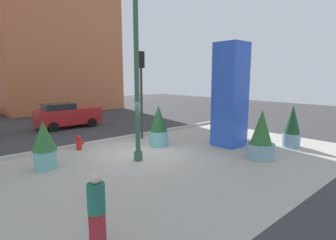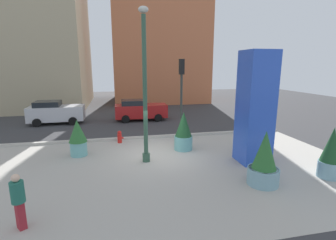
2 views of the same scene
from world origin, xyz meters
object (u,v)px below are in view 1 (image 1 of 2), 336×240
object	(u,v)px
traffic_light_corner	(141,81)
potted_plant_by_pillar	(261,138)
potted_plant_mid_plaza	(292,127)
fire_hydrant	(79,143)
potted_plant_curbside	(158,127)
lamp_post	(137,79)
pedestrian_on_sidewalk	(97,208)
potted_plant_near_left	(44,144)
art_pillar_blue	(230,95)
car_far_lane	(67,115)

from	to	relation	value
traffic_light_corner	potted_plant_by_pillar	bearing A→B (deg)	-76.78
potted_plant_mid_plaza	fire_hydrant	size ratio (longest dim) A/B	2.84
potted_plant_by_pillar	potted_plant_curbside	bearing A→B (deg)	112.63
potted_plant_by_pillar	potted_plant_mid_plaza	world-z (taller)	potted_plant_by_pillar
lamp_post	pedestrian_on_sidewalk	size ratio (longest dim) A/B	4.24
potted_plant_near_left	potted_plant_by_pillar	bearing A→B (deg)	-33.00
lamp_post	art_pillar_blue	size ratio (longest dim) A/B	1.35
lamp_post	car_far_lane	bearing A→B (deg)	86.06
fire_hydrant	traffic_light_corner	xyz separation A→B (m)	(3.78, 0.00, 2.94)
art_pillar_blue	potted_plant_curbside	bearing A→B (deg)	139.72
fire_hydrant	lamp_post	bearing A→B (deg)	-70.04
traffic_light_corner	art_pillar_blue	bearing A→B (deg)	-61.01
fire_hydrant	potted_plant_by_pillar	bearing A→B (deg)	-51.01
potted_plant_near_left	potted_plant_curbside	size ratio (longest dim) A/B	0.89
art_pillar_blue	pedestrian_on_sidewalk	bearing A→B (deg)	-159.95
car_far_lane	pedestrian_on_sidewalk	size ratio (longest dim) A/B	2.61
potted_plant_near_left	potted_plant_mid_plaza	bearing A→B (deg)	-24.76
traffic_light_corner	car_far_lane	distance (m)	6.91
art_pillar_blue	traffic_light_corner	distance (m)	4.98
lamp_post	car_far_lane	distance (m)	9.81
lamp_post	traffic_light_corner	xyz separation A→B (m)	(2.59, 3.28, -0.11)
pedestrian_on_sidewalk	traffic_light_corner	bearing A→B (deg)	48.83
art_pillar_blue	pedestrian_on_sidewalk	distance (m)	9.78
potted_plant_curbside	potted_plant_mid_plaza	xyz separation A→B (m)	(4.94, -4.61, 0.02)
fire_hydrant	pedestrian_on_sidewalk	xyz separation A→B (m)	(-2.88, -7.61, 0.55)
traffic_light_corner	pedestrian_on_sidewalk	bearing A→B (deg)	-131.17
potted_plant_by_pillar	potted_plant_curbside	size ratio (longest dim) A/B	1.02
potted_plant_by_pillar	potted_plant_mid_plaza	xyz separation A→B (m)	(3.01, 0.01, 0.09)
fire_hydrant	traffic_light_corner	size ratio (longest dim) A/B	0.15
potted_plant_mid_plaza	pedestrian_on_sidewalk	bearing A→B (deg)	-174.73
art_pillar_blue	potted_plant_curbside	distance (m)	3.97
fire_hydrant	car_far_lane	world-z (taller)	car_far_lane
art_pillar_blue	car_far_lane	bearing A→B (deg)	112.44
lamp_post	traffic_light_corner	world-z (taller)	lamp_post
lamp_post	fire_hydrant	distance (m)	4.63
traffic_light_corner	car_far_lane	xyz separation A→B (m)	(-1.94, 6.17, -2.43)
potted_plant_by_pillar	pedestrian_on_sidewalk	world-z (taller)	potted_plant_by_pillar
potted_plant_near_left	car_far_lane	xyz separation A→B (m)	(3.93, 7.94, -0.10)
potted_plant_near_left	traffic_light_corner	xyz separation A→B (m)	(5.87, 1.77, 2.33)
art_pillar_blue	potted_plant_by_pillar	size ratio (longest dim) A/B	2.43
pedestrian_on_sidewalk	car_far_lane	bearing A→B (deg)	71.09
traffic_light_corner	pedestrian_on_sidewalk	distance (m)	10.40
traffic_light_corner	pedestrian_on_sidewalk	world-z (taller)	traffic_light_corner
potted_plant_curbside	traffic_light_corner	size ratio (longest dim) A/B	0.43
traffic_light_corner	lamp_post	bearing A→B (deg)	-128.27
fire_hydrant	pedestrian_on_sidewalk	world-z (taller)	pedestrian_on_sidewalk
potted_plant_curbside	traffic_light_corner	distance (m)	3.05
art_pillar_blue	fire_hydrant	world-z (taller)	art_pillar_blue
car_far_lane	traffic_light_corner	bearing A→B (deg)	-72.55
potted_plant_by_pillar	potted_plant_curbside	xyz separation A→B (m)	(-1.93, 4.62, 0.07)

